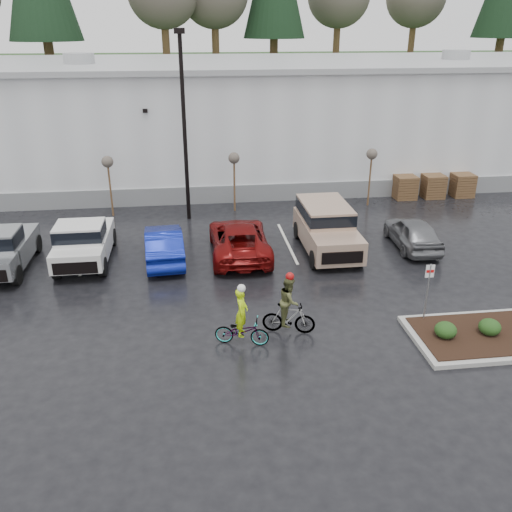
{
  "coord_description": "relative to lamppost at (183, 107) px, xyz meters",
  "views": [
    {
      "loc": [
        -3.91,
        -15.05,
        9.46
      ],
      "look_at": [
        -1.52,
        3.66,
        1.3
      ],
      "focal_mm": 38.0,
      "sensor_mm": 36.0,
      "label": 1
    }
  ],
  "objects": [
    {
      "name": "pickup_silver",
      "position": [
        -7.68,
        -5.16,
        -4.71
      ],
      "size": [
        2.1,
        5.2,
        1.96
      ],
      "primitive_type": null,
      "color": "#999DA0",
      "rests_on": "ground"
    },
    {
      "name": "pallet_stack_c",
      "position": [
        16.0,
        2.0,
        -5.01
      ],
      "size": [
        1.2,
        1.2,
        1.35
      ],
      "primitive_type": "cube",
      "color": "#513B20",
      "rests_on": "ground"
    },
    {
      "name": "warehouse",
      "position": [
        4.0,
        9.99,
        -2.04
      ],
      "size": [
        60.5,
        15.5,
        7.2
      ],
      "color": "silver",
      "rests_on": "ground"
    },
    {
      "name": "cyclist_olive",
      "position": [
        3.12,
        -11.82,
        -4.88
      ],
      "size": [
        1.75,
        0.91,
        2.18
      ],
      "rotation": [
        0.0,
        0.0,
        1.31
      ],
      "color": "#3F3F44",
      "rests_on": "ground"
    },
    {
      "name": "sapling_west",
      "position": [
        -4.0,
        1.0,
        -2.96
      ],
      "size": [
        0.6,
        0.6,
        3.2
      ],
      "color": "#513B20",
      "rests_on": "ground"
    },
    {
      "name": "sapling_mid",
      "position": [
        2.5,
        1.0,
        -2.96
      ],
      "size": [
        0.6,
        0.6,
        3.2
      ],
      "color": "#513B20",
      "rests_on": "ground"
    },
    {
      "name": "wooded_ridge",
      "position": [
        4.0,
        33.0,
        -2.69
      ],
      "size": [
        80.0,
        25.0,
        6.0
      ],
      "primitive_type": "cube",
      "color": "#1F3917",
      "rests_on": "ground"
    },
    {
      "name": "pallet_stack_b",
      "position": [
        14.2,
        2.0,
        -5.01
      ],
      "size": [
        1.2,
        1.2,
        1.35
      ],
      "primitive_type": "cube",
      "color": "#513B20",
      "rests_on": "ground"
    },
    {
      "name": "sapling_east",
      "position": [
        10.0,
        1.0,
        -2.96
      ],
      "size": [
        0.6,
        0.6,
        3.2
      ],
      "color": "#513B20",
      "rests_on": "ground"
    },
    {
      "name": "fire_lane_sign",
      "position": [
        7.8,
        -11.8,
        -4.28
      ],
      "size": [
        0.3,
        0.05,
        2.2
      ],
      "color": "gray",
      "rests_on": "ground"
    },
    {
      "name": "pickup_white",
      "position": [
        -4.44,
        -4.79,
        -4.71
      ],
      "size": [
        2.1,
        5.2,
        1.96
      ],
      "primitive_type": null,
      "color": "silver",
      "rests_on": "ground"
    },
    {
      "name": "cyclist_hivis",
      "position": [
        1.52,
        -12.32,
        -5.02
      ],
      "size": [
        1.84,
        1.04,
        2.11
      ],
      "rotation": [
        0.0,
        0.0,
        1.31
      ],
      "color": "#3F3F44",
      "rests_on": "ground"
    },
    {
      "name": "suv_tan",
      "position": [
        6.07,
        -5.18,
        -4.66
      ],
      "size": [
        2.2,
        5.1,
        2.06
      ],
      "primitive_type": null,
      "color": "tan",
      "rests_on": "ground"
    },
    {
      "name": "car_red",
      "position": [
        2.14,
        -5.11,
        -4.94
      ],
      "size": [
        2.5,
        5.35,
        1.48
      ],
      "primitive_type": "imported",
      "rotation": [
        0.0,
        0.0,
        3.13
      ],
      "color": "#690A09",
      "rests_on": "ground"
    },
    {
      "name": "shrub_a",
      "position": [
        8.0,
        -13.0,
        -5.27
      ],
      "size": [
        0.7,
        0.7,
        0.52
      ],
      "primitive_type": "ellipsoid",
      "color": "#153813",
      "rests_on": "curb_island"
    },
    {
      "name": "car_blue",
      "position": [
        -1.11,
        -5.27,
        -4.95
      ],
      "size": [
        1.86,
        4.54,
        1.46
      ],
      "primitive_type": "imported",
      "rotation": [
        0.0,
        0.0,
        3.21
      ],
      "color": "navy",
      "rests_on": "ground"
    },
    {
      "name": "car_grey",
      "position": [
        10.03,
        -5.23,
        -4.98
      ],
      "size": [
        1.82,
        4.2,
        1.41
      ],
      "primitive_type": "imported",
      "rotation": [
        0.0,
        0.0,
        3.1
      ],
      "color": "slate",
      "rests_on": "ground"
    },
    {
      "name": "shrub_b",
      "position": [
        9.5,
        -13.0,
        -5.27
      ],
      "size": [
        0.7,
        0.7,
        0.52
      ],
      "primitive_type": "ellipsoid",
      "color": "#153813",
      "rests_on": "curb_island"
    },
    {
      "name": "lamppost",
      "position": [
        0.0,
        0.0,
        0.0
      ],
      "size": [
        0.5,
        1.0,
        9.22
      ],
      "color": "black",
      "rests_on": "ground"
    },
    {
      "name": "pallet_stack_a",
      "position": [
        12.5,
        2.0,
        -5.01
      ],
      "size": [
        1.2,
        1.2,
        1.35
      ],
      "primitive_type": "cube",
      "color": "#513B20",
      "rests_on": "ground"
    },
    {
      "name": "ground",
      "position": [
        4.0,
        -12.0,
        -5.69
      ],
      "size": [
        120.0,
        120.0,
        0.0
      ],
      "primitive_type": "plane",
      "color": "black",
      "rests_on": "ground"
    }
  ]
}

